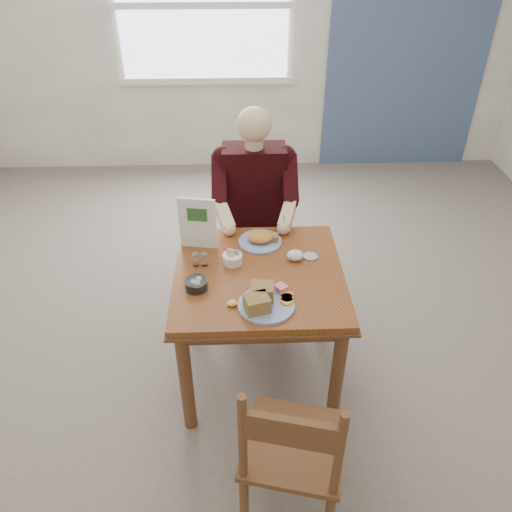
{
  "coord_description": "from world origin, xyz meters",
  "views": [
    {
      "loc": [
        -0.09,
        -2.12,
        2.35
      ],
      "look_at": [
        -0.02,
        0.0,
        0.85
      ],
      "focal_mm": 35.0,
      "sensor_mm": 36.0,
      "label": 1
    }
  ],
  "objects_px": {
    "table": "(259,288)",
    "diner": "(254,198)",
    "near_plate": "(264,300)",
    "chair_far": "(254,234)",
    "far_plate": "(261,239)",
    "chair_near": "(292,452)"
  },
  "relations": [
    {
      "from": "chair_far",
      "to": "chair_near",
      "type": "distance_m",
      "value": 1.7
    },
    {
      "from": "chair_far",
      "to": "diner",
      "type": "relative_size",
      "value": 0.69
    },
    {
      "from": "table",
      "to": "diner",
      "type": "height_order",
      "value": "diner"
    },
    {
      "from": "near_plate",
      "to": "diner",
      "type": "bearing_deg",
      "value": 90.64
    },
    {
      "from": "diner",
      "to": "far_plate",
      "type": "height_order",
      "value": "diner"
    },
    {
      "from": "table",
      "to": "near_plate",
      "type": "xyz_separation_m",
      "value": [
        0.01,
        -0.28,
        0.15
      ]
    },
    {
      "from": "diner",
      "to": "chair_near",
      "type": "bearing_deg",
      "value": -86.32
    },
    {
      "from": "near_plate",
      "to": "far_plate",
      "type": "distance_m",
      "value": 0.56
    },
    {
      "from": "table",
      "to": "diner",
      "type": "relative_size",
      "value": 0.66
    },
    {
      "from": "chair_far",
      "to": "table",
      "type": "bearing_deg",
      "value": -90.0
    },
    {
      "from": "chair_near",
      "to": "near_plate",
      "type": "distance_m",
      "value": 0.7
    },
    {
      "from": "far_plate",
      "to": "chair_far",
      "type": "bearing_deg",
      "value": 92.61
    },
    {
      "from": "chair_far",
      "to": "far_plate",
      "type": "height_order",
      "value": "chair_far"
    },
    {
      "from": "diner",
      "to": "far_plate",
      "type": "bearing_deg",
      "value": -86.85
    },
    {
      "from": "table",
      "to": "far_plate",
      "type": "xyz_separation_m",
      "value": [
        0.02,
        0.28,
        0.14
      ]
    },
    {
      "from": "chair_far",
      "to": "far_plate",
      "type": "bearing_deg",
      "value": -87.39
    },
    {
      "from": "table",
      "to": "near_plate",
      "type": "height_order",
      "value": "near_plate"
    },
    {
      "from": "diner",
      "to": "near_plate",
      "type": "height_order",
      "value": "diner"
    },
    {
      "from": "chair_near",
      "to": "near_plate",
      "type": "relative_size",
      "value": 3.01
    },
    {
      "from": "table",
      "to": "chair_far",
      "type": "distance_m",
      "value": 0.81
    },
    {
      "from": "table",
      "to": "chair_near",
      "type": "bearing_deg",
      "value": -83.44
    },
    {
      "from": "table",
      "to": "chair_near",
      "type": "distance_m",
      "value": 0.92
    }
  ]
}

